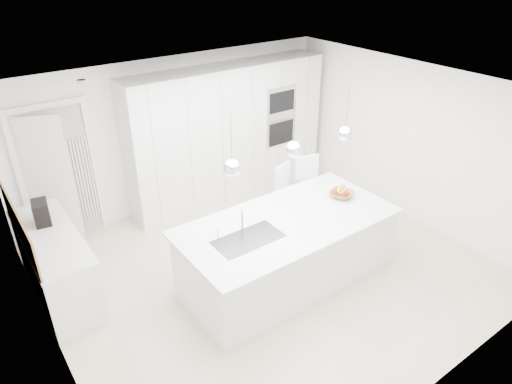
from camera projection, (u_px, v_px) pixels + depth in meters
floor at (269, 269)px, 6.36m from camera, size 5.50×5.50×0.00m
wall_back at (178, 133)px, 7.54m from camera, size 5.50×0.00×5.50m
wall_left at (41, 271)px, 4.34m from camera, size 0.00×5.00×5.00m
ceiling at (272, 94)px, 5.16m from camera, size 5.50×5.50×0.00m
tall_cabinets at (229, 133)px, 7.78m from camera, size 3.60×0.60×2.30m
oven_stack at (281, 117)px, 7.93m from camera, size 0.62×0.04×1.05m
doorway_frame at (60, 176)px, 6.62m from camera, size 1.11×0.08×2.13m
hallway_door at (43, 184)px, 6.46m from camera, size 0.76×0.38×2.00m
radiator at (84, 181)px, 6.86m from camera, size 0.32×0.04×1.40m
left_base_cabinets at (57, 266)px, 5.74m from camera, size 0.60×1.80×0.86m
left_worktop at (49, 236)px, 5.53m from camera, size 0.62×1.82×0.04m
oak_backsplash at (18, 225)px, 5.25m from camera, size 0.02×1.80×0.50m
island_base at (289, 252)px, 5.99m from camera, size 2.80×1.20×0.86m
island_worktop at (288, 222)px, 5.81m from camera, size 2.84×1.40×0.04m
island_sink at (248, 245)px, 5.47m from camera, size 0.84×0.44×0.18m
island_tap at (242, 220)px, 5.53m from camera, size 0.02×0.02×0.30m
pendant_left at (232, 168)px, 4.85m from camera, size 0.20×0.20×0.20m
pendant_mid at (293, 149)px, 5.29m from camera, size 0.20×0.20×0.20m
pendant_right at (345, 133)px, 5.73m from camera, size 0.20×0.20×0.20m
fruit_bowl at (341, 195)px, 6.32m from camera, size 0.41×0.41×0.08m
espresso_machine at (41, 213)px, 5.68m from camera, size 0.23×0.31×0.30m
bar_stool_left at (288, 202)px, 6.90m from camera, size 0.51×0.60×1.12m
bar_stool_right at (312, 194)px, 7.06m from camera, size 0.54×0.64×1.18m
apple_a at (338, 192)px, 6.34m from camera, size 0.07×0.07×0.07m
apple_b at (346, 193)px, 6.29m from camera, size 0.07×0.07×0.07m
banana_bunch at (342, 189)px, 6.28m from camera, size 0.26×0.18×0.23m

